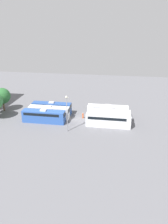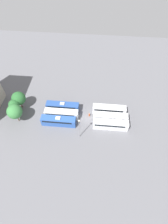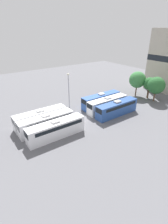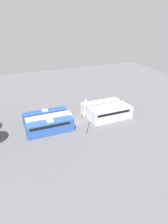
% 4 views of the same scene
% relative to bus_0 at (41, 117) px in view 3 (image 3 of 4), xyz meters
% --- Properties ---
extents(ground_plane, '(115.53, 115.53, 0.00)m').
position_rel_bus_0_xyz_m(ground_plane, '(3.04, 8.81, -1.86)').
color(ground_plane, slate).
extents(bus_0, '(2.58, 11.79, 3.74)m').
position_rel_bus_0_xyz_m(bus_0, '(0.00, 0.00, 0.00)').
color(bus_0, silver).
rests_on(bus_0, ground_plane).
extents(bus_1, '(2.58, 11.79, 3.74)m').
position_rel_bus_0_xyz_m(bus_1, '(2.90, 0.07, 0.00)').
color(bus_1, white).
rests_on(bus_1, ground_plane).
extents(bus_2, '(2.58, 11.79, 3.74)m').
position_rel_bus_0_xyz_m(bus_2, '(6.34, 0.50, 0.00)').
color(bus_2, silver).
rests_on(bus_2, ground_plane).
extents(bus_3, '(2.58, 11.79, 3.74)m').
position_rel_bus_0_xyz_m(bus_3, '(-0.18, 17.69, 0.00)').
color(bus_3, '#2D56A8').
rests_on(bus_3, ground_plane).
extents(bus_4, '(2.58, 11.79, 3.74)m').
position_rel_bus_0_xyz_m(bus_4, '(2.93, 17.19, 0.00)').
color(bus_4, silver).
rests_on(bus_4, ground_plane).
extents(bus_5, '(2.58, 11.79, 3.74)m').
position_rel_bus_0_xyz_m(bus_5, '(6.20, 17.32, 0.00)').
color(bus_5, '#284C93').
rests_on(bus_5, ground_plane).
extents(worker_person, '(0.36, 0.36, 1.69)m').
position_rel_bus_0_xyz_m(worker_person, '(4.19, 7.43, -1.08)').
color(worker_person, '#CC4C19').
rests_on(worker_person, ground_plane).
extents(light_pole, '(0.60, 0.60, 9.44)m').
position_rel_bus_0_xyz_m(light_pole, '(-4.47, 9.99, 4.38)').
color(light_pole, gray).
rests_on(light_pole, ground_plane).
extents(tree_0, '(5.05, 5.05, 7.73)m').
position_rel_bus_0_xyz_m(tree_0, '(-0.03, 32.04, 3.34)').
color(tree_0, brown).
rests_on(tree_0, ground_plane).
extents(tree_1, '(3.78, 3.78, 6.42)m').
position_rel_bus_0_xyz_m(tree_1, '(3.34, 33.62, 2.62)').
color(tree_1, brown).
rests_on(tree_1, ground_plane).
extents(tree_2, '(4.91, 4.91, 7.26)m').
position_rel_bus_0_xyz_m(tree_2, '(6.13, 32.81, 2.93)').
color(tree_2, brown).
rests_on(tree_2, ground_plane).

